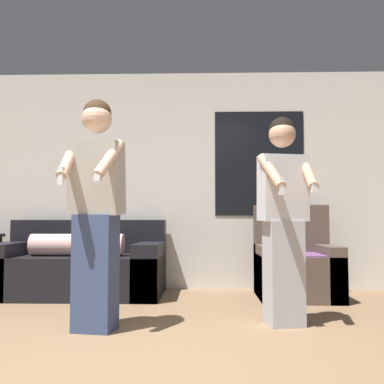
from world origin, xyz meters
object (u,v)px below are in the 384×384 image
couch (81,268)px  person_left (96,209)px  armchair (296,267)px  person_right (283,216)px

couch → person_left: person_left is taller
couch → armchair: bearing=-2.2°
couch → armchair: armchair is taller
couch → person_right: bearing=-34.5°
couch → person_right: (2.04, -1.40, 0.57)m
person_right → person_left: bearing=-171.4°
person_right → armchair: bearing=74.7°
person_left → armchair: bearing=39.9°
couch → person_left: (0.56, -1.63, 0.62)m
couch → person_right: person_right is taller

